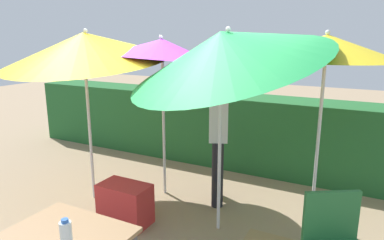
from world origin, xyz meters
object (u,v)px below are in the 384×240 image
(umbrella_yellow, at_px, (225,49))
(bottle_water, at_px, (66,239))
(umbrella_navy, at_px, (326,48))
(umbrella_orange, at_px, (162,49))
(umbrella_rainbow, at_px, (85,47))
(person_vendor, at_px, (218,130))
(cooler_box, at_px, (125,204))

(umbrella_yellow, bearing_deg, bottle_water, -95.83)
(umbrella_yellow, relative_size, umbrella_navy, 1.19)
(umbrella_orange, relative_size, umbrella_navy, 1.00)
(umbrella_navy, bearing_deg, umbrella_rainbow, -165.02)
(person_vendor, relative_size, cooler_box, 3.31)
(umbrella_orange, distance_m, umbrella_yellow, 1.17)
(umbrella_rainbow, xyz_separation_m, cooler_box, (0.75, -0.33, -1.69))
(umbrella_navy, bearing_deg, cooler_box, -151.09)
(umbrella_orange, height_order, bottle_water, umbrella_orange)
(umbrella_navy, bearing_deg, bottle_water, -111.81)
(umbrella_navy, xyz_separation_m, bottle_water, (-1.03, -2.56, -1.03))
(umbrella_yellow, xyz_separation_m, bottle_water, (-0.19, -1.89, -1.02))
(umbrella_rainbow, height_order, person_vendor, umbrella_rainbow)
(umbrella_orange, height_order, umbrella_navy, same)
(cooler_box, bearing_deg, umbrella_yellow, 18.61)
(umbrella_yellow, height_order, cooler_box, umbrella_yellow)
(umbrella_rainbow, relative_size, umbrella_orange, 1.05)
(umbrella_orange, relative_size, bottle_water, 8.80)
(cooler_box, relative_size, bottle_water, 2.37)
(umbrella_rainbow, bearing_deg, umbrella_yellow, 0.51)
(umbrella_orange, relative_size, umbrella_yellow, 0.84)
(umbrella_rainbow, relative_size, cooler_box, 3.90)
(umbrella_yellow, xyz_separation_m, person_vendor, (-0.32, 0.62, -0.99))
(umbrella_yellow, distance_m, bottle_water, 2.15)
(person_vendor, distance_m, bottle_water, 2.51)
(umbrella_navy, xyz_separation_m, person_vendor, (-1.15, -0.06, -1.00))
(umbrella_yellow, xyz_separation_m, umbrella_navy, (0.83, 0.68, 0.01))
(umbrella_rainbow, height_order, umbrella_navy, umbrella_rainbow)
(umbrella_rainbow, distance_m, person_vendor, 1.86)
(cooler_box, distance_m, bottle_water, 1.87)
(umbrella_yellow, distance_m, cooler_box, 2.01)
(umbrella_navy, xyz_separation_m, cooler_box, (-1.85, -1.02, -1.71))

